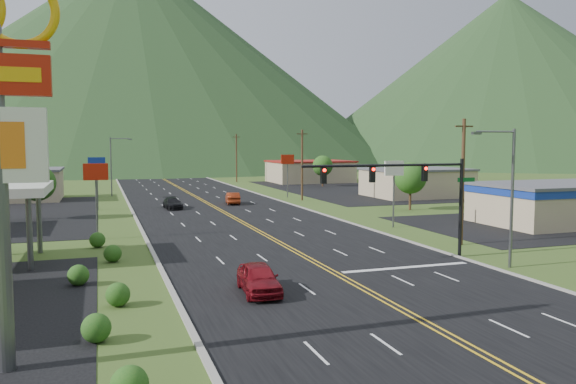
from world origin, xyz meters
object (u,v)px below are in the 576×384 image
object	(u,v)px
streetlight_east	(508,188)
car_red_far	(233,198)
traffic_signal	(411,184)
streetlight_west	(113,162)
car_dark_mid	(173,204)
car_red_near	(259,279)

from	to	relation	value
streetlight_east	car_red_far	size ratio (longest dim) A/B	1.93
traffic_signal	car_red_far	world-z (taller)	traffic_signal
traffic_signal	streetlight_west	bearing A→B (deg)	107.97
streetlight_east	streetlight_west	size ratio (longest dim) A/B	1.00
car_dark_mid	car_red_far	xyz separation A→B (m)	(8.27, 3.03, 0.09)
traffic_signal	car_red_near	world-z (taller)	traffic_signal
streetlight_east	car_red_near	size ratio (longest dim) A/B	1.91
streetlight_west	car_dark_mid	distance (m)	21.33
streetlight_east	traffic_signal	bearing A→B (deg)	139.61
car_red_near	car_dark_mid	world-z (taller)	car_red_near
traffic_signal	car_red_near	bearing A→B (deg)	-158.04
car_red_far	car_red_near	bearing A→B (deg)	86.73
streetlight_east	car_red_far	world-z (taller)	streetlight_east
car_red_near	streetlight_west	bearing A→B (deg)	99.77
traffic_signal	streetlight_east	xyz separation A→B (m)	(4.70, -4.00, -0.15)
streetlight_east	car_dark_mid	size ratio (longest dim) A/B	1.92
car_red_far	car_dark_mid	bearing A→B (deg)	28.07
streetlight_east	streetlight_west	world-z (taller)	same
streetlight_east	streetlight_west	distance (m)	64.21
traffic_signal	streetlight_east	size ratio (longest dim) A/B	1.46
streetlight_west	car_red_near	distance (m)	61.38
streetlight_west	car_red_far	bearing A→B (deg)	-48.84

